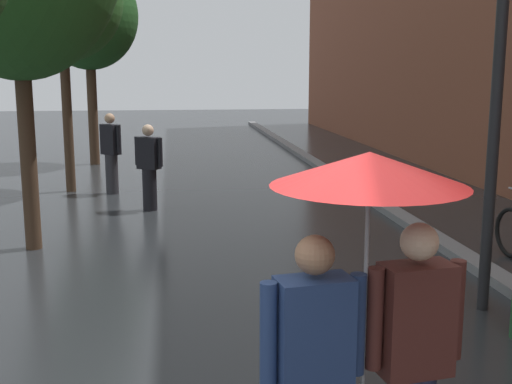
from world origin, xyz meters
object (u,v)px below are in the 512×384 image
(street_tree_3, at_px, (88,16))
(pedestrian_walking_midground, at_px, (149,167))
(couple_under_umbrella, at_px, (366,290))
(pedestrian_walking_far, at_px, (111,153))
(street_lamp_post, at_px, (499,64))

(street_tree_3, bearing_deg, pedestrian_walking_midground, -74.97)
(couple_under_umbrella, xyz_separation_m, pedestrian_walking_far, (-2.25, 10.34, -0.51))
(street_tree_3, height_order, pedestrian_walking_far, street_tree_3)
(street_tree_3, height_order, couple_under_umbrella, street_tree_3)
(pedestrian_walking_midground, bearing_deg, pedestrian_walking_far, 115.18)
(street_lamp_post, height_order, pedestrian_walking_midground, street_lamp_post)
(couple_under_umbrella, xyz_separation_m, street_lamp_post, (2.26, 3.03, 1.23))
(street_tree_3, xyz_separation_m, street_lamp_post, (5.36, -11.79, -1.34))
(pedestrian_walking_midground, bearing_deg, street_lamp_post, -56.41)
(street_tree_3, xyz_separation_m, pedestrian_walking_midground, (1.67, -6.23, -3.14))
(couple_under_umbrella, relative_size, street_lamp_post, 0.47)
(pedestrian_walking_far, bearing_deg, street_lamp_post, -58.30)
(street_tree_3, relative_size, couple_under_umbrella, 2.55)
(street_lamp_post, bearing_deg, pedestrian_walking_far, 121.70)
(pedestrian_walking_far, bearing_deg, couple_under_umbrella, -77.71)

